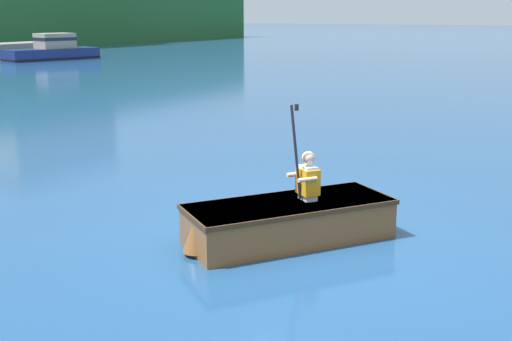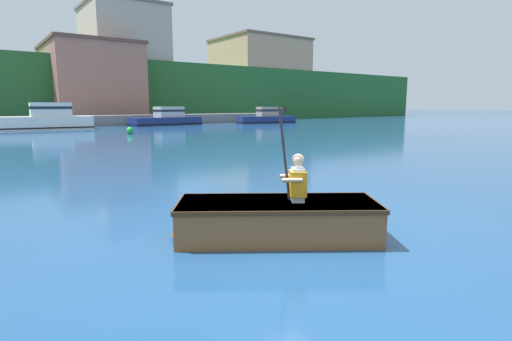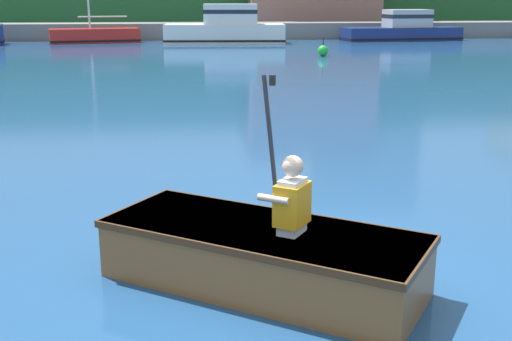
{
  "view_description": "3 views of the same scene",
  "coord_description": "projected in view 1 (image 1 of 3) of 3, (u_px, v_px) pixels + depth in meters",
  "views": [
    {
      "loc": [
        -7.13,
        -3.75,
        2.86
      ],
      "look_at": [
        -0.22,
        0.47,
        0.86
      ],
      "focal_mm": 45.0,
      "sensor_mm": 36.0,
      "label": 1
    },
    {
      "loc": [
        -3.47,
        -4.09,
        1.78
      ],
      "look_at": [
        -0.22,
        0.47,
        0.86
      ],
      "focal_mm": 28.0,
      "sensor_mm": 36.0,
      "label": 2
    },
    {
      "loc": [
        -0.79,
        -4.94,
        2.34
      ],
      "look_at": [
        -0.22,
        0.47,
        0.86
      ],
      "focal_mm": 45.0,
      "sensor_mm": 36.0,
      "label": 3
    }
  ],
  "objects": [
    {
      "name": "person_paddler",
      "position": [
        307.0,
        178.0,
        8.2
      ],
      "size": [
        0.45,
        0.45,
        1.25
      ],
      "color": "silver",
      "rests_on": "rowboat_foreground"
    },
    {
      "name": "rowboat_foreground",
      "position": [
        286.0,
        219.0,
        8.2
      ],
      "size": [
        2.79,
        2.34,
        0.51
      ],
      "color": "brown",
      "rests_on": "ground"
    },
    {
      "name": "moored_boat_dock_center_near",
      "position": [
        53.0,
        50.0,
        39.81
      ],
      "size": [
        6.01,
        3.22,
        1.63
      ],
      "color": "navy",
      "rests_on": "ground"
    },
    {
      "name": "ground_plane",
      "position": [
        295.0,
        235.0,
        8.49
      ],
      "size": [
        300.0,
        300.0,
        0.0
      ],
      "primitive_type": "plane",
      "color": "navy"
    }
  ]
}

